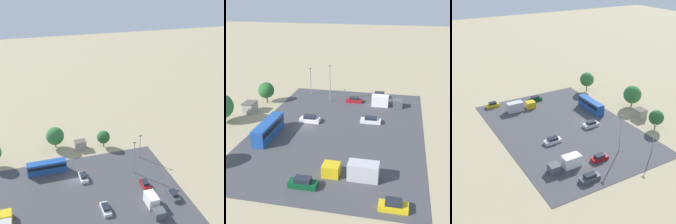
{
  "view_description": "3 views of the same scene",
  "coord_description": "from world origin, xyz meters",
  "views": [
    {
      "loc": [
        10.77,
        69.3,
        52.88
      ],
      "look_at": [
        -4.61,
        20.34,
        29.08
      ],
      "focal_mm": 50.0,
      "sensor_mm": 36.0,
      "label": 1
    },
    {
      "loc": [
        60.06,
        20.04,
        29.02
      ],
      "look_at": [
        -3.97,
        6.41,
        2.52
      ],
      "focal_mm": 50.0,
      "sensor_mm": 36.0,
      "label": 2
    },
    {
      "loc": [
        -66.95,
        46.14,
        42.8
      ],
      "look_at": [
        -0.38,
        7.68,
        5.46
      ],
      "focal_mm": 50.0,
      "sensor_mm": 36.0,
      "label": 3
    }
  ],
  "objects": [
    {
      "name": "shed_building",
      "position": [
        -5.33,
        -16.02,
        1.34
      ],
      "size": [
        3.69,
        2.85,
        2.66
      ],
      "color": "#9E998E",
      "rests_on": "ground"
    },
    {
      "name": "light_pole_lot_centre",
      "position": [
        -21.45,
        -5.22,
        4.36
      ],
      "size": [
        0.9,
        0.28,
        7.7
      ],
      "color": "gray",
      "rests_on": "ground"
    },
    {
      "name": "parked_car_5",
      "position": [
        -22.82,
        14.21,
        0.76
      ],
      "size": [
        1.75,
        4.73,
        1.63
      ],
      "color": "#4C5156",
      "rests_on": "ground"
    },
    {
      "name": "parked_car_1",
      "position": [
        24.1,
        20.23,
        0.77
      ],
      "size": [
        1.78,
        4.16,
        1.66
      ],
      "rotation": [
        0.0,
        0.0,
        3.14
      ],
      "color": "gold",
      "rests_on": "ground"
    },
    {
      "name": "tree_apron_far",
      "position": [
        20.78,
        -14.1,
        4.34
      ],
      "size": [
        5.04,
        5.04,
        6.87
      ],
      "color": "brown",
      "rests_on": "ground"
    },
    {
      "name": "parking_lot_surface",
      "position": [
        0.0,
        7.4,
        0.04
      ],
      "size": [
        52.88,
        35.93,
        0.08
      ],
      "color": "#424247",
      "rests_on": "ground"
    },
    {
      "name": "bus",
      "position": [
        6.38,
        -6.0,
        1.91
      ],
      "size": [
        10.92,
        2.51,
        3.4
      ],
      "rotation": [
        0.0,
        0.0,
        1.57
      ],
      "color": "#1E4C9E",
      "rests_on": "ground"
    },
    {
      "name": "parked_car_4",
      "position": [
        -5.09,
        13.77,
        0.68
      ],
      "size": [
        1.85,
        4.62,
        1.44
      ],
      "color": "silver",
      "rests_on": "ground"
    },
    {
      "name": "tree_apron_mid",
      "position": [
        -12.77,
        -14.91,
        3.47
      ],
      "size": [
        4.21,
        4.21,
        5.58
      ],
      "color": "brown",
      "rests_on": "ground"
    },
    {
      "name": "light_pole_lot_edge",
      "position": [
        -16.96,
        1.49,
        5.47
      ],
      "size": [
        0.9,
        0.28,
        9.9
      ],
      "color": "gray",
      "rests_on": "ground"
    },
    {
      "name": "ground_plane",
      "position": [
        0.0,
        0.0,
        0.0
      ],
      "size": [
        400.0,
        400.0,
        0.0
      ],
      "primitive_type": "plane",
      "color": "tan"
    },
    {
      "name": "parked_car_0",
      "position": [
        21.56,
        6.29,
        0.76
      ],
      "size": [
        1.84,
        4.53,
        1.64
      ],
      "rotation": [
        0.0,
        0.0,
        3.14
      ],
      "color": "#0C4723",
      "rests_on": "ground"
    },
    {
      "name": "parked_truck_0",
      "position": [
        17.51,
        13.63,
        1.42
      ],
      "size": [
        2.57,
        9.16,
        2.94
      ],
      "rotation": [
        0.0,
        0.0,
        3.14
      ],
      "color": "gold",
      "rests_on": "ground"
    },
    {
      "name": "tree_near_shed",
      "position": [
        2.1,
        -19.14,
        4.12
      ],
      "size": [
        5.76,
        5.76,
        7.0
      ],
      "color": "brown",
      "rests_on": "ground"
    },
    {
      "name": "parked_car_3",
      "position": [
        -2.69,
        0.08,
        0.74
      ],
      "size": [
        2.0,
        4.6,
        1.58
      ],
      "color": "silver",
      "rests_on": "ground"
    },
    {
      "name": "parked_car_2",
      "position": [
        -17.68,
        7.94,
        0.71
      ],
      "size": [
        1.75,
        4.21,
        1.51
      ],
      "rotation": [
        0.0,
        0.0,
        3.14
      ],
      "color": "maroon",
      "rests_on": "ground"
    },
    {
      "name": "parked_truck_1",
      "position": [
        -16.38,
        16.22,
        1.36
      ],
      "size": [
        2.56,
        7.85,
        2.81
      ],
      "color": "#4C5156",
      "rests_on": "ground"
    }
  ]
}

